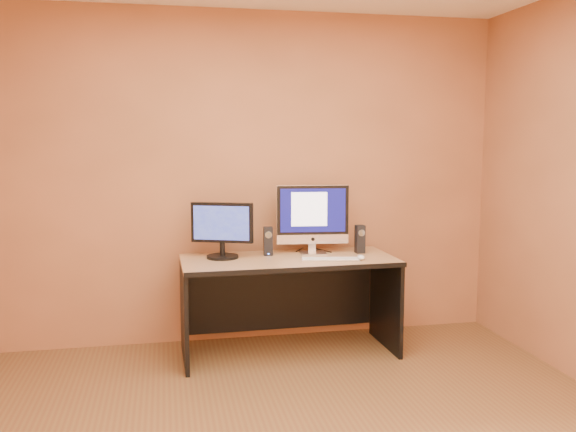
# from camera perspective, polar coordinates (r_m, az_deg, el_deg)

# --- Properties ---
(walls) EXTENTS (4.00, 4.00, 2.60)m
(walls) POSITION_cam_1_polar(r_m,az_deg,el_deg) (2.89, 2.17, 1.02)
(walls) COLOR #A96944
(walls) RESTS_ON ground
(desk) EXTENTS (1.59, 0.72, 0.73)m
(desk) POSITION_cam_1_polar(r_m,az_deg,el_deg) (4.61, 0.07, -8.43)
(desk) COLOR tan
(desk) RESTS_ON ground
(imac) EXTENTS (0.58, 0.27, 0.54)m
(imac) POSITION_cam_1_polar(r_m,az_deg,el_deg) (4.67, 2.36, -0.26)
(imac) COLOR #BBBCC0
(imac) RESTS_ON desk
(second_monitor) EXTENTS (0.53, 0.39, 0.41)m
(second_monitor) POSITION_cam_1_polar(r_m,az_deg,el_deg) (4.53, -6.18, -1.36)
(second_monitor) COLOR black
(second_monitor) RESTS_ON desk
(speaker_left) EXTENTS (0.07, 0.08, 0.22)m
(speaker_left) POSITION_cam_1_polar(r_m,az_deg,el_deg) (4.63, -1.87, -2.37)
(speaker_left) COLOR black
(speaker_left) RESTS_ON desk
(speaker_right) EXTENTS (0.07, 0.07, 0.22)m
(speaker_right) POSITION_cam_1_polar(r_m,az_deg,el_deg) (4.75, 6.75, -2.16)
(speaker_right) COLOR black
(speaker_right) RESTS_ON desk
(keyboard) EXTENTS (0.44, 0.19, 0.02)m
(keyboard) POSITION_cam_1_polar(r_m,az_deg,el_deg) (4.46, 3.96, -4.06)
(keyboard) COLOR silver
(keyboard) RESTS_ON desk
(mouse) EXTENTS (0.07, 0.11, 0.04)m
(mouse) POSITION_cam_1_polar(r_m,az_deg,el_deg) (4.51, 6.84, -3.85)
(mouse) COLOR white
(mouse) RESTS_ON desk
(cable_a) EXTENTS (0.10, 0.20, 0.01)m
(cable_a) POSITION_cam_1_polar(r_m,az_deg,el_deg) (4.84, 3.24, -3.21)
(cable_a) COLOR black
(cable_a) RESTS_ON desk
(cable_b) EXTENTS (0.10, 0.16, 0.01)m
(cable_b) POSITION_cam_1_polar(r_m,az_deg,el_deg) (4.85, 1.09, -3.17)
(cable_b) COLOR black
(cable_b) RESTS_ON desk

